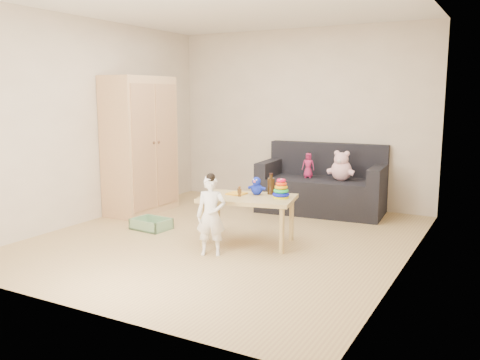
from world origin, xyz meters
The scene contains 13 objects.
room centered at (0.00, 0.00, 1.30)m, with size 4.50×4.50×4.50m.
wardrobe centered at (-1.73, 0.61, 0.94)m, with size 0.52×1.05×1.89m, color tan.
sofa centered at (0.51, 1.80, 0.24)m, with size 1.71×0.85×0.48m, color black.
play_table centered at (0.31, -0.06, 0.27)m, with size 1.01×0.64×0.53m, color tan.
storage_bin centered at (-1.01, -0.09, 0.07)m, with size 0.44×0.33×0.13m, color #76A175, non-canonical shape.
toddler centered at (0.17, -0.60, 0.40)m, with size 0.30×0.20×0.81m, color white.
pink_bear centered at (0.80, 1.77, 0.65)m, with size 0.30×0.26×0.34m, color #FFBBC8, non-canonical shape.
doll centered at (0.32, 1.76, 0.65)m, with size 0.17×0.12×0.34m, color #B22156.
ring_stacker centered at (0.67, 0.05, 0.62)m, with size 0.19×0.19×0.21m.
brown_bottle centered at (0.48, 0.19, 0.63)m, with size 0.08×0.08×0.24m.
blue_plush centered at (0.35, 0.09, 0.63)m, with size 0.17×0.13×0.21m, color #172ACF, non-canonical shape.
wooden_figure centered at (0.24, -0.11, 0.59)m, with size 0.05×0.04×0.12m, color brown, non-canonical shape.
yellow_book centered at (0.14, 0.00, 0.54)m, with size 0.19×0.19×0.01m, color #FFAC1A.
Camera 1 is at (2.85, -4.90, 1.64)m, focal length 38.00 mm.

